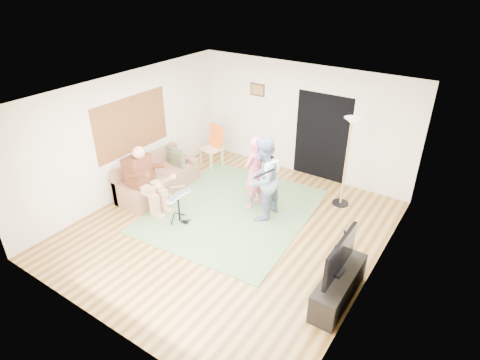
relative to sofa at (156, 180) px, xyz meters
The scene contains 19 objects.
floor 2.32m from the sofa, ahead, with size 6.00×6.00×0.00m, color brown.
walls 2.55m from the sofa, ahead, with size 5.50×6.00×2.70m, color silver, non-canonical shape.
ceiling 3.35m from the sofa, ahead, with size 6.00×6.00×0.00m, color white.
window_blinds 1.36m from the sofa, behind, with size 2.05×2.05×0.00m, color brown.
doorway 4.00m from the sofa, 43.70° to the left, with size 2.10×2.10×0.00m, color black.
picture_frame 3.33m from the sofa, 69.06° to the left, with size 0.42×0.03×0.32m, color #3F2314.
area_rug 2.00m from the sofa, ahead, with size 3.06×3.56×0.02m, color #4F7346.
sofa is the anchor object (origin of this frame).
drummer 0.83m from the sofa, 56.77° to the right, with size 0.93×0.52×1.42m.
drum_kit 1.44m from the sofa, 26.78° to the right, with size 0.35×0.63×0.65m.
singer 2.40m from the sofa, 17.70° to the left, with size 0.58×0.38×1.60m, color #DB5F75.
microphone 2.69m from the sofa, 16.32° to the left, with size 0.06×0.06×0.24m, color black, non-canonical shape.
guitarist 2.70m from the sofa, ahead, with size 0.86×0.67×1.76m, color #7285A7.
guitar_held 2.97m from the sofa, ahead, with size 0.12×0.60×0.26m, color white, non-canonical shape.
guitar_spare 4.51m from the sofa, ahead, with size 0.28×0.25×0.77m.
torchiere_lamp 4.33m from the sofa, 25.87° to the left, with size 0.36×0.36×1.99m.
dining_chair 1.79m from the sofa, 80.32° to the left, with size 0.53×0.55×1.07m.
tv_cabinet 4.87m from the sofa, 10.66° to the right, with size 0.40×1.40×0.50m, color black.
television 4.86m from the sofa, 10.77° to the right, with size 0.06×1.11×0.59m, color black.
Camera 1 is at (3.82, -5.34, 4.69)m, focal length 30.00 mm.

